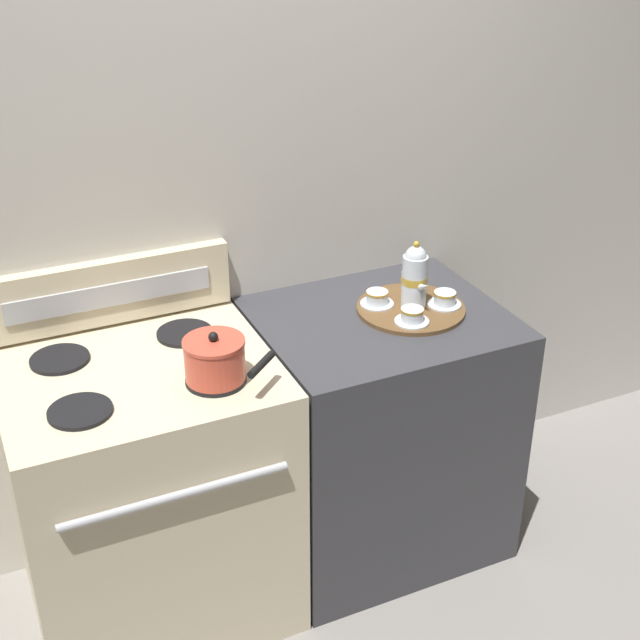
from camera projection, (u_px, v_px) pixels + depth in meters
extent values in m
plane|color=gray|center=(273.00, 562.00, 3.12)|extent=(6.00, 6.00, 0.00)
cube|color=beige|center=(223.00, 237.00, 2.89)|extent=(6.00, 0.05, 2.20)
cube|color=beige|center=(150.00, 493.00, 2.77)|extent=(0.79, 0.66, 0.89)
cylinder|color=silver|center=(176.00, 496.00, 2.37)|extent=(0.63, 0.02, 0.02)
cylinder|color=black|center=(60.00, 359.00, 2.61)|extent=(0.17, 0.17, 0.01)
cylinder|color=black|center=(185.00, 333.00, 2.75)|extent=(0.17, 0.17, 0.01)
cylinder|color=black|center=(80.00, 411.00, 2.37)|extent=(0.17, 0.17, 0.01)
cylinder|color=black|center=(216.00, 380.00, 2.51)|extent=(0.17, 0.17, 0.01)
cube|color=beige|center=(108.00, 292.00, 2.75)|extent=(0.78, 0.05, 0.21)
cube|color=#B7B7BC|center=(110.00, 295.00, 2.73)|extent=(0.63, 0.01, 0.07)
cube|color=#38383D|center=(378.00, 431.00, 3.06)|extent=(0.79, 0.66, 0.89)
cylinder|color=#D14C38|center=(215.00, 361.00, 2.48)|extent=(0.17, 0.17, 0.11)
cylinder|color=#D14C38|center=(214.00, 342.00, 2.45)|extent=(0.18, 0.18, 0.01)
sphere|color=black|center=(213.00, 337.00, 2.44)|extent=(0.03, 0.03, 0.03)
cylinder|color=black|center=(261.00, 365.00, 2.41)|extent=(0.11, 0.10, 0.02)
cylinder|color=brown|center=(410.00, 308.00, 2.89)|extent=(0.35, 0.35, 0.01)
cylinder|color=silver|center=(414.00, 281.00, 2.85)|extent=(0.08, 0.08, 0.18)
cylinder|color=gold|center=(414.00, 279.00, 2.84)|extent=(0.08, 0.08, 0.02)
sphere|color=silver|center=(415.00, 256.00, 2.81)|extent=(0.07, 0.07, 0.07)
sphere|color=gold|center=(416.00, 244.00, 2.79)|extent=(0.02, 0.02, 0.02)
cone|color=silver|center=(424.00, 286.00, 2.80)|extent=(0.02, 0.06, 0.05)
cylinder|color=silver|center=(377.00, 304.00, 2.90)|extent=(0.11, 0.11, 0.01)
cylinder|color=silver|center=(377.00, 297.00, 2.89)|extent=(0.07, 0.07, 0.04)
cylinder|color=gold|center=(377.00, 292.00, 2.88)|extent=(0.07, 0.07, 0.01)
cylinder|color=silver|center=(412.00, 321.00, 2.79)|extent=(0.11, 0.11, 0.01)
cylinder|color=silver|center=(412.00, 315.00, 2.78)|extent=(0.07, 0.07, 0.04)
cylinder|color=gold|center=(412.00, 310.00, 2.77)|extent=(0.07, 0.07, 0.01)
cylinder|color=silver|center=(444.00, 304.00, 2.89)|extent=(0.11, 0.11, 0.01)
cylinder|color=silver|center=(445.00, 298.00, 2.88)|extent=(0.07, 0.07, 0.04)
cylinder|color=gold|center=(445.00, 293.00, 2.87)|extent=(0.07, 0.07, 0.01)
cylinder|color=silver|center=(411.00, 281.00, 2.99)|extent=(0.07, 0.07, 0.06)
cylinder|color=gold|center=(411.00, 281.00, 2.99)|extent=(0.07, 0.07, 0.01)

